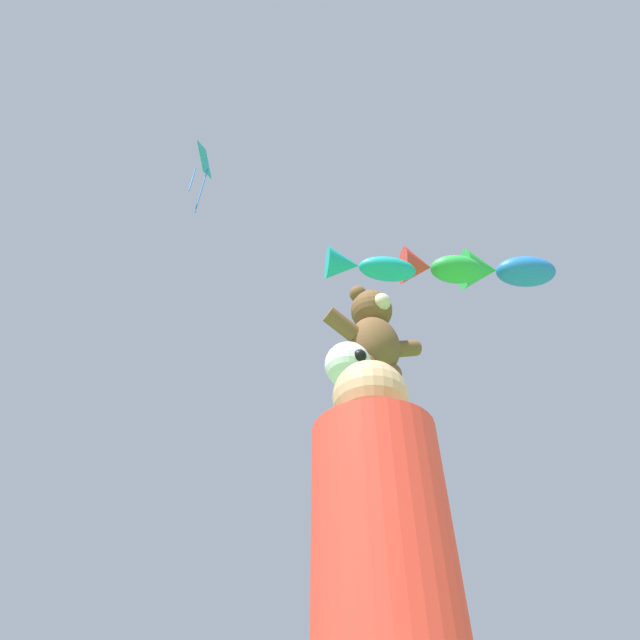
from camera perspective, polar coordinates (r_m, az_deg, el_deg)
teddy_bear_kite at (r=10.09m, az=6.18°, el=-1.59°), size 2.28×1.00×2.31m
soccer_ball_kite at (r=8.82m, az=3.27°, el=-5.17°), size 0.91×0.91×0.84m
fish_kite_teal at (r=11.63m, az=5.19°, el=6.10°), size 2.20×1.39×0.77m
fish_kite_emerald at (r=12.63m, az=13.16°, el=5.82°), size 2.15×1.56×0.93m
fish_kite_cobalt at (r=13.80m, az=20.18°, el=5.31°), size 2.58×1.92×1.06m
diamond_kite at (r=13.75m, az=-13.20°, el=16.93°), size 0.71×0.87×2.61m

